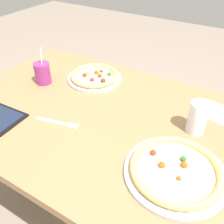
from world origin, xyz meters
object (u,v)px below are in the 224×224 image
Objects in this scene: pizza_near at (176,170)px; fork at (59,123)px; water_cup_clear at (197,117)px; drink_cup_colored at (43,73)px; pizza_far at (95,76)px.

pizza_near reaches higher than fork.
water_cup_clear is 0.59m from fork.
fork is (0.31, -0.23, -0.06)m from drink_cup_colored.
fork is (-0.52, -0.26, -0.07)m from water_cup_clear.
pizza_far is at bearing 146.57° from pizza_near.
pizza_far is 0.41m from fork.
water_cup_clear is at bearing 2.07° from drink_cup_colored.
pizza_near is 2.57× the size of water_cup_clear.
water_cup_clear is at bearing 91.98° from pizza_near.
pizza_far is at bearing 166.60° from water_cup_clear.
pizza_near is 0.87m from drink_cup_colored.
pizza_near is at bearing -15.58° from drink_cup_colored.
drink_cup_colored is at bearing -177.93° from water_cup_clear.
pizza_near is at bearing -33.43° from pizza_far.
drink_cup_colored is at bearing -141.21° from pizza_far.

